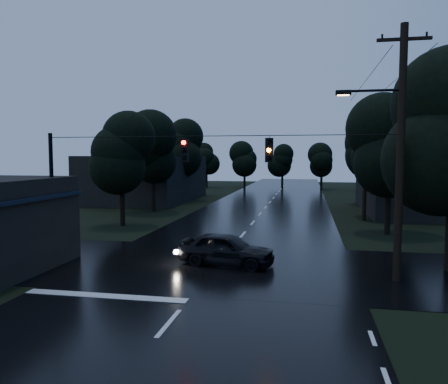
% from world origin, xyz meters
% --- Properties ---
extents(main_road, '(12.00, 120.00, 0.02)m').
position_xyz_m(main_road, '(0.00, 30.00, 0.00)').
color(main_road, black).
rests_on(main_road, ground).
extents(cross_street, '(60.00, 9.00, 0.02)m').
position_xyz_m(cross_street, '(0.00, 12.00, 0.00)').
color(cross_street, black).
rests_on(cross_street, ground).
extents(building_far_right, '(10.00, 14.00, 4.40)m').
position_xyz_m(building_far_right, '(14.00, 34.00, 2.20)').
color(building_far_right, black).
rests_on(building_far_right, ground).
extents(building_far_left, '(10.00, 16.00, 5.00)m').
position_xyz_m(building_far_left, '(-14.00, 40.00, 2.50)').
color(building_far_left, black).
rests_on(building_far_left, ground).
extents(utility_pole_main, '(3.50, 0.30, 10.00)m').
position_xyz_m(utility_pole_main, '(7.41, 11.00, 5.26)').
color(utility_pole_main, black).
rests_on(utility_pole_main, ground).
extents(utility_pole_far, '(2.00, 0.30, 7.50)m').
position_xyz_m(utility_pole_far, '(8.30, 28.00, 3.88)').
color(utility_pole_far, black).
rests_on(utility_pole_far, ground).
extents(anchor_pole_left, '(0.18, 0.18, 6.00)m').
position_xyz_m(anchor_pole_left, '(-7.50, 11.00, 3.00)').
color(anchor_pole_left, black).
rests_on(anchor_pole_left, ground).
extents(span_signals, '(15.00, 0.37, 1.12)m').
position_xyz_m(span_signals, '(0.56, 10.99, 5.24)').
color(span_signals, black).
rests_on(span_signals, ground).
extents(tree_left_a, '(3.92, 3.92, 8.26)m').
position_xyz_m(tree_left_a, '(-9.00, 22.00, 5.24)').
color(tree_left_a, black).
rests_on(tree_left_a, ground).
extents(tree_left_b, '(4.20, 4.20, 8.85)m').
position_xyz_m(tree_left_b, '(-9.60, 30.00, 5.62)').
color(tree_left_b, black).
rests_on(tree_left_b, ground).
extents(tree_left_c, '(4.48, 4.48, 9.44)m').
position_xyz_m(tree_left_c, '(-10.20, 40.00, 5.99)').
color(tree_left_c, black).
rests_on(tree_left_c, ground).
extents(tree_right_a, '(4.20, 4.20, 8.85)m').
position_xyz_m(tree_right_a, '(9.00, 22.00, 5.62)').
color(tree_right_a, black).
rests_on(tree_right_a, ground).
extents(tree_right_b, '(4.48, 4.48, 9.44)m').
position_xyz_m(tree_right_b, '(9.60, 30.00, 5.99)').
color(tree_right_b, black).
rests_on(tree_right_b, ground).
extents(tree_right_c, '(4.76, 4.76, 10.03)m').
position_xyz_m(tree_right_c, '(10.20, 40.00, 6.37)').
color(tree_right_c, black).
rests_on(tree_right_c, ground).
extents(car, '(4.59, 2.40, 1.49)m').
position_xyz_m(car, '(0.39, 12.19, 0.75)').
color(car, black).
rests_on(car, ground).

